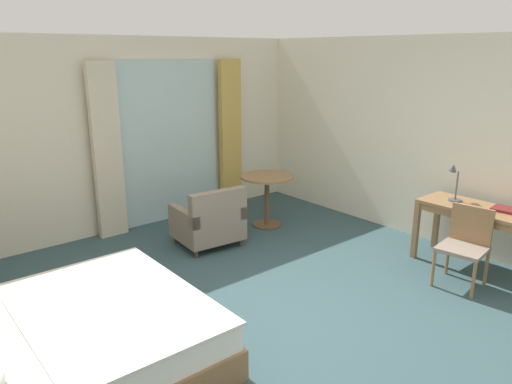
% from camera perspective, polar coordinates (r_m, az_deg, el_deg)
% --- Properties ---
extents(ground, '(6.47, 6.85, 0.10)m').
position_cam_1_polar(ground, '(4.70, 1.72, -15.21)').
color(ground, '#334C51').
extents(wall_back, '(6.07, 0.12, 2.61)m').
position_cam_1_polar(wall_back, '(6.80, -16.36, 6.29)').
color(wall_back, silver).
rests_on(wall_back, ground).
extents(wall_right, '(0.12, 6.45, 2.61)m').
position_cam_1_polar(wall_right, '(6.49, 21.92, 5.32)').
color(wall_right, silver).
rests_on(wall_right, ground).
extents(balcony_glass_door, '(1.57, 0.02, 2.29)m').
position_cam_1_polar(balcony_glass_door, '(7.11, -10.06, 5.84)').
color(balcony_glass_door, silver).
rests_on(balcony_glass_door, ground).
extents(curtain_panel_left, '(0.38, 0.10, 2.30)m').
position_cam_1_polar(curtain_panel_left, '(6.58, -17.19, 4.56)').
color(curtain_panel_left, beige).
rests_on(curtain_panel_left, ground).
extents(curtain_panel_right, '(0.36, 0.10, 2.30)m').
position_cam_1_polar(curtain_panel_right, '(7.57, -3.07, 6.71)').
color(curtain_panel_right, tan).
rests_on(curtain_panel_right, ground).
extents(bed, '(2.06, 1.88, 1.06)m').
position_cam_1_polar(bed, '(4.08, -21.93, -16.60)').
color(bed, olive).
rests_on(bed, ground).
extents(writing_desk, '(0.56, 1.33, 0.74)m').
position_cam_1_polar(writing_desk, '(5.94, 25.00, -2.57)').
color(writing_desk, olive).
rests_on(writing_desk, ground).
extents(desk_chair, '(0.49, 0.51, 0.84)m').
position_cam_1_polar(desk_chair, '(5.57, 23.51, -5.42)').
color(desk_chair, gray).
rests_on(desk_chair, ground).
extents(desk_lamp, '(0.16, 0.22, 0.43)m').
position_cam_1_polar(desk_lamp, '(6.04, 22.33, 1.50)').
color(desk_lamp, '#4C4C51').
rests_on(desk_lamp, writing_desk).
extents(closed_book, '(0.26, 0.33, 0.03)m').
position_cam_1_polar(closed_book, '(5.91, 27.60, -1.89)').
color(closed_book, maroon).
rests_on(closed_book, writing_desk).
extents(armchair_by_window, '(0.83, 0.76, 0.79)m').
position_cam_1_polar(armchair_by_window, '(6.16, -5.51, -3.53)').
color(armchair_by_window, gray).
rests_on(armchair_by_window, ground).
extents(round_cafe_table, '(0.75, 0.75, 0.74)m').
position_cam_1_polar(round_cafe_table, '(6.79, 1.30, 0.44)').
color(round_cafe_table, olive).
rests_on(round_cafe_table, ground).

